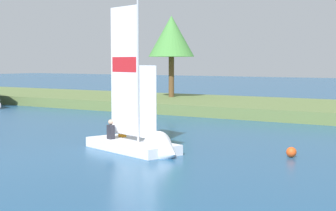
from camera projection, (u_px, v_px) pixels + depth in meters
shore_bank at (227, 105)px, 36.93m from camera, size 80.00×10.09×0.68m
shoreline_tree_left at (171, 37)px, 40.26m from camera, size 3.46×3.46×6.13m
sailboat at (145, 142)px, 19.65m from camera, size 4.78×2.77×6.19m
channel_buoy at (291, 152)px, 18.88m from camera, size 0.36×0.36×0.36m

